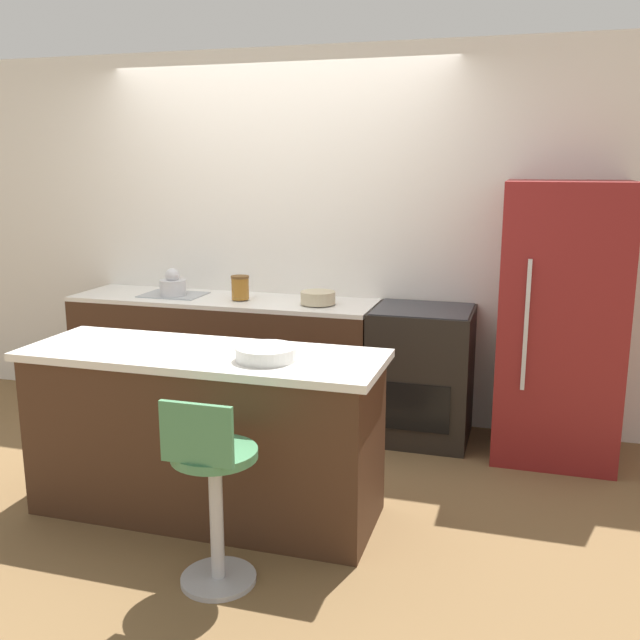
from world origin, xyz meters
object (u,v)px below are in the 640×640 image
oven_range (421,374)px  stool_chair (213,491)px  mixing_bowl (318,298)px  refrigerator (560,323)px  kettle (173,285)px

oven_range → stool_chair: size_ratio=1.01×
oven_range → mixing_bowl: (-0.71, -0.04, 0.49)m
refrigerator → oven_range: bearing=177.6°
kettle → oven_range: bearing=1.3°
kettle → mixing_bowl: kettle is taller
oven_range → mixing_bowl: bearing=-176.6°
kettle → mixing_bowl: bearing=0.0°
oven_range → refrigerator: size_ratio=0.52×
refrigerator → mixing_bowl: refrigerator is taller
refrigerator → kettle: 2.65m
refrigerator → stool_chair: 2.46m
stool_chair → kettle: 2.34m
oven_range → refrigerator: refrigerator is taller
kettle → mixing_bowl: size_ratio=0.83×
oven_range → mixing_bowl: size_ratio=3.79×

